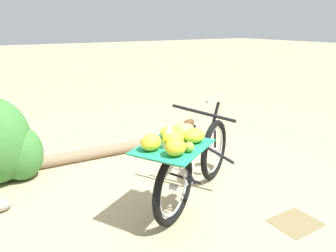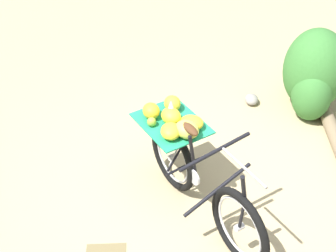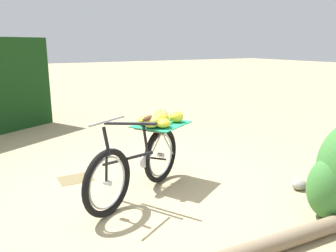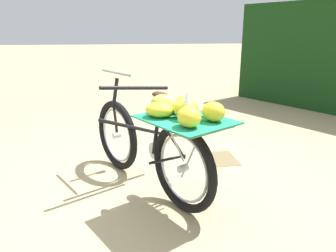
% 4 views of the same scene
% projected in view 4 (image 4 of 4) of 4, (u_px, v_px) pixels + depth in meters
% --- Properties ---
extents(ground_plane, '(60.00, 60.00, 0.00)m').
position_uv_depth(ground_plane, '(164.00, 192.00, 2.90)').
color(ground_plane, tan).
extents(bicycle, '(1.69, 1.14, 1.03)m').
position_uv_depth(bicycle, '(156.00, 137.00, 2.73)').
color(bicycle, black).
rests_on(bicycle, ground_plane).
extents(leaf_litter_patch, '(0.44, 0.36, 0.01)m').
position_uv_depth(leaf_litter_patch, '(220.00, 159.00, 3.63)').
color(leaf_litter_patch, olive).
rests_on(leaf_litter_patch, ground_plane).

